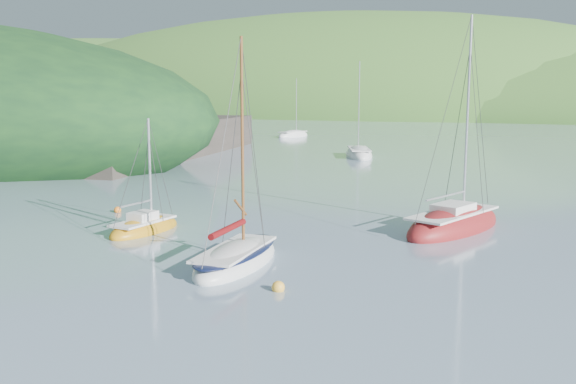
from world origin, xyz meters
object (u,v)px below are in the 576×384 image
at_px(sloop_red, 454,226).
at_px(distant_sloop_a, 359,155).
at_px(daysailer_white, 236,259).
at_px(distant_sloop_c, 293,136).
at_px(sailboat_yellow, 144,228).

bearing_deg(sloop_red, distant_sloop_a, 133.97).
height_order(daysailer_white, distant_sloop_a, distant_sloop_a).
xyz_separation_m(distant_sloop_a, distant_sloop_c, (-17.21, 22.49, -0.02)).
height_order(sailboat_yellow, distant_sloop_c, distant_sloop_c).
height_order(daysailer_white, distant_sloop_c, daysailer_white).
bearing_deg(sloop_red, sailboat_yellow, -136.13).
bearing_deg(distant_sloop_c, sloop_red, -46.14).
xyz_separation_m(sloop_red, sailboat_yellow, (-13.29, -6.41, -0.05)).
bearing_deg(sailboat_yellow, sloop_red, 29.26).
bearing_deg(sailboat_yellow, distant_sloop_a, 95.83).
distance_m(sloop_red, distant_sloop_a, 33.90).
height_order(daysailer_white, sloop_red, sloop_red).
relative_size(sloop_red, distant_sloop_a, 1.07).
height_order(distant_sloop_a, distant_sloop_c, distant_sloop_a).
bearing_deg(distant_sloop_c, distant_sloop_a, -39.83).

